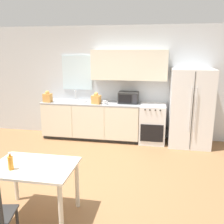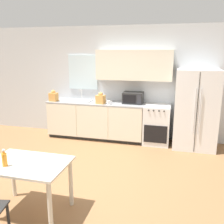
% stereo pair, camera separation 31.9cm
% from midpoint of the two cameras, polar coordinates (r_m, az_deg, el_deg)
% --- Properties ---
extents(ground_plane, '(12.00, 12.00, 0.00)m').
position_cam_midpoint_polar(ground_plane, '(4.45, -8.53, -14.88)').
color(ground_plane, olive).
extents(wall_back, '(12.00, 0.38, 2.70)m').
position_cam_midpoint_polar(wall_back, '(6.15, -1.43, 7.38)').
color(wall_back, silver).
rests_on(wall_back, ground_plane).
extents(kitchen_counter, '(2.38, 0.63, 0.91)m').
position_cam_midpoint_polar(kitchen_counter, '(6.16, -6.22, -1.87)').
color(kitchen_counter, '#333333').
rests_on(kitchen_counter, ground_plane).
extents(oven_range, '(0.59, 0.64, 0.90)m').
position_cam_midpoint_polar(oven_range, '(5.92, 7.68, -2.65)').
color(oven_range, white).
rests_on(oven_range, ground_plane).
extents(refrigerator, '(0.91, 0.75, 1.74)m').
position_cam_midpoint_polar(refrigerator, '(5.80, 16.00, 0.86)').
color(refrigerator, white).
rests_on(refrigerator, ground_plane).
extents(kitchen_sink, '(0.59, 0.38, 0.27)m').
position_cam_midpoint_polar(kitchen_sink, '(6.19, -10.08, 2.52)').
color(kitchen_sink, '#B7BABC').
rests_on(kitchen_sink, kitchen_counter).
extents(microwave, '(0.46, 0.37, 0.26)m').
position_cam_midpoint_polar(microwave, '(5.93, 2.24, 3.34)').
color(microwave, '#282828').
rests_on(microwave, kitchen_counter).
extents(coffee_mug, '(0.12, 0.09, 0.09)m').
position_cam_midpoint_polar(coffee_mug, '(5.79, -3.25, 2.19)').
color(coffee_mug, white).
rests_on(coffee_mug, kitchen_counter).
extents(grocery_bag_0, '(0.22, 0.20, 0.28)m').
position_cam_midpoint_polar(grocery_bag_0, '(5.84, -5.19, 3.02)').
color(grocery_bag_0, '#DB994C').
rests_on(grocery_bag_0, kitchen_counter).
extents(grocery_bag_1, '(0.20, 0.17, 0.28)m').
position_cam_midpoint_polar(grocery_bag_1, '(6.26, -15.94, 3.30)').
color(grocery_bag_1, '#DB994C').
rests_on(grocery_bag_1, kitchen_counter).
extents(dining_table, '(1.04, 0.72, 0.73)m').
position_cam_midpoint_polar(dining_table, '(3.44, -20.03, -13.23)').
color(dining_table, beige).
rests_on(dining_table, ground_plane).
extents(drink_bottle, '(0.06, 0.06, 0.22)m').
position_cam_midpoint_polar(drink_bottle, '(3.36, -24.77, -10.48)').
color(drink_bottle, orange).
rests_on(drink_bottle, dining_table).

